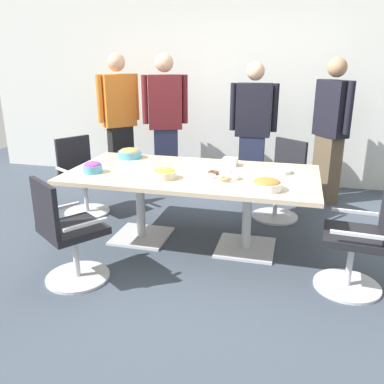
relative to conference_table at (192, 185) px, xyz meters
The scene contains 18 objects.
ground_plane 0.63m from the conference_table, ahead, with size 10.00×10.00×0.01m, color #3D4754.
back_wall 2.52m from the conference_table, 90.00° to the left, with size 8.00×0.10×2.80m, color silver.
conference_table is the anchor object (origin of this frame).
office_chair_0 1.28m from the conference_table, 50.16° to the left, with size 0.76×0.76×0.91m.
office_chair_1 1.61m from the conference_table, 160.84° to the left, with size 0.74×0.74×0.91m.
office_chair_2 1.28m from the conference_table, 129.74° to the right, with size 0.75×0.75×0.91m.
office_chair_3 1.60m from the conference_table, 18.28° to the right, with size 0.58×0.58×0.91m.
person_standing_0 2.19m from the conference_table, 132.67° to the left, with size 0.48×0.50×1.87m.
person_standing_1 1.78m from the conference_table, 116.56° to the left, with size 0.60×0.36×1.87m.
person_standing_2 1.67m from the conference_table, 75.95° to the left, with size 0.61×0.23×1.76m.
person_standing_3 2.19m from the conference_table, 51.01° to the left, with size 0.44×0.53×1.81m.
snack_bowl_candy_mix 0.98m from the conference_table, 165.48° to the right, with size 0.19×0.19×0.11m.
snack_bowl_cookies 0.93m from the conference_table, 153.65° to the left, with size 0.26×0.26×0.11m.
snack_bowl_pretzels 0.85m from the conference_table, 26.14° to the right, with size 0.26×0.26×0.10m.
snack_bowl_chips_yellow 0.37m from the conference_table, 126.62° to the right, with size 0.22×0.22×0.10m.
donut_platter 0.37m from the conference_table, 20.09° to the right, with size 0.33×0.33×0.04m.
plate_stack 0.86m from the conference_table, 14.02° to the left, with size 0.22×0.22×0.04m.
napkin_pile 0.50m from the conference_table, 49.42° to the left, with size 0.15×0.15×0.07m, color white.
Camera 1 is at (0.95, -3.66, 1.81)m, focal length 37.86 mm.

